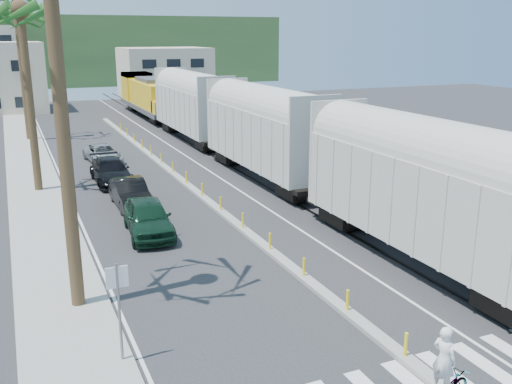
% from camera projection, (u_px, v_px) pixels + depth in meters
% --- Properties ---
extents(ground, '(140.00, 140.00, 0.00)m').
position_uv_depth(ground, '(383.00, 343.00, 16.91)').
color(ground, '#28282B').
rests_on(ground, ground).
extents(sidewalk, '(3.00, 90.00, 0.15)m').
position_uv_depth(sidewalk, '(33.00, 179.00, 35.69)').
color(sidewalk, gray).
rests_on(sidewalk, ground).
extents(rails, '(1.56, 100.00, 0.06)m').
position_uv_depth(rails, '(219.00, 154.00, 43.55)').
color(rails, black).
rests_on(rails, ground).
extents(median, '(0.45, 60.00, 0.85)m').
position_uv_depth(median, '(187.00, 184.00, 34.51)').
color(median, gray).
rests_on(median, ground).
extents(crosswalk, '(14.00, 2.20, 0.01)m').
position_uv_depth(crosswalk, '(428.00, 379.00, 15.14)').
color(crosswalk, silver).
rests_on(crosswalk, ground).
extents(lane_markings, '(9.42, 90.00, 0.01)m').
position_uv_depth(lane_markings, '(134.00, 171.00, 38.16)').
color(lane_markings, silver).
rests_on(lane_markings, ground).
extents(freight_train, '(3.00, 60.94, 5.85)m').
position_uv_depth(freight_train, '(231.00, 121.00, 40.44)').
color(freight_train, beige).
rests_on(freight_train, ground).
extents(street_sign, '(0.60, 0.08, 3.00)m').
position_uv_depth(street_sign, '(118.00, 299.00, 15.33)').
color(street_sign, slate).
rests_on(street_sign, ground).
extents(buildings, '(38.00, 27.00, 10.00)m').
position_uv_depth(buildings, '(27.00, 69.00, 76.55)').
color(buildings, beige).
rests_on(buildings, ground).
extents(hillside, '(80.00, 20.00, 12.00)m').
position_uv_depth(hillside, '(57.00, 50.00, 103.62)').
color(hillside, '#385628').
rests_on(hillside, ground).
extents(car_lead, '(2.72, 5.12, 1.64)m').
position_uv_depth(car_lead, '(148.00, 217.00, 25.88)').
color(car_lead, black).
rests_on(car_lead, ground).
extents(car_second, '(1.62, 4.54, 1.49)m').
position_uv_depth(car_second, '(130.00, 193.00, 30.09)').
color(car_second, black).
rests_on(car_second, ground).
extents(car_third, '(2.12, 5.15, 1.49)m').
position_uv_depth(car_third, '(111.00, 171.00, 34.93)').
color(car_third, black).
rests_on(car_third, ground).
extents(car_rear, '(2.89, 4.86, 1.24)m').
position_uv_depth(car_rear, '(103.00, 153.00, 40.74)').
color(car_rear, '#ABAEB0').
rests_on(car_rear, ground).
extents(cyclist, '(1.51, 2.17, 2.26)m').
position_uv_depth(cyclist, '(444.00, 384.00, 13.73)').
color(cyclist, '#9EA0A5').
rests_on(cyclist, ground).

